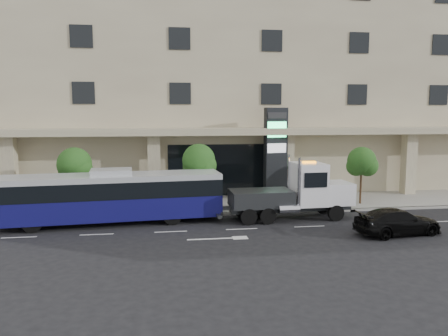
# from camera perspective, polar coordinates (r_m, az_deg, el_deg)

# --- Properties ---
(ground) EXTENTS (120.00, 120.00, 0.00)m
(ground) POSITION_cam_1_polar(r_m,az_deg,el_deg) (26.46, 1.74, -7.14)
(ground) COLOR black
(ground) RESTS_ON ground
(sidewalk) EXTENTS (120.00, 6.00, 0.15)m
(sidewalk) POSITION_cam_1_polar(r_m,az_deg,el_deg) (31.25, 0.18, -4.76)
(sidewalk) COLOR gray
(sidewalk) RESTS_ON ground
(curb) EXTENTS (120.00, 0.30, 0.15)m
(curb) POSITION_cam_1_polar(r_m,az_deg,el_deg) (28.36, 1.05, -6.00)
(curb) COLOR gray
(curb) RESTS_ON ground
(convention_center) EXTENTS (60.00, 17.60, 20.00)m
(convention_center) POSITION_cam_1_polar(r_m,az_deg,el_deg) (41.06, -1.94, 11.98)
(convention_center) COLOR tan
(convention_center) RESTS_ON ground
(tree_left) EXTENTS (2.27, 2.20, 4.22)m
(tree_left) POSITION_cam_1_polar(r_m,az_deg,el_deg) (29.59, -18.89, 0.14)
(tree_left) COLOR #422B19
(tree_left) RESTS_ON sidewalk
(tree_mid) EXTENTS (2.28, 2.20, 4.38)m
(tree_mid) POSITION_cam_1_polar(r_m,az_deg,el_deg) (29.14, -3.27, 0.70)
(tree_mid) COLOR #422B19
(tree_mid) RESTS_ON sidewalk
(tree_right) EXTENTS (2.10, 2.00, 4.04)m
(tree_right) POSITION_cam_1_polar(r_m,az_deg,el_deg) (32.21, 17.58, 0.60)
(tree_right) COLOR #422B19
(tree_right) RESTS_ON sidewalk
(city_bus) EXTENTS (13.07, 3.80, 3.27)m
(city_bus) POSITION_cam_1_polar(r_m,az_deg,el_deg) (26.75, -14.41, -3.56)
(city_bus) COLOR black
(city_bus) RESTS_ON ground
(tow_truck) EXTENTS (8.67, 2.42, 3.94)m
(tow_truck) POSITION_cam_1_polar(r_m,az_deg,el_deg) (27.39, 9.47, -3.27)
(tow_truck) COLOR #2D3033
(tow_truck) RESTS_ON ground
(black_sedan) EXTENTS (5.06, 2.62, 1.40)m
(black_sedan) POSITION_cam_1_polar(r_m,az_deg,el_deg) (25.60, 21.71, -6.52)
(black_sedan) COLOR black
(black_sedan) RESTS_ON ground
(signage_pylon) EXTENTS (1.77, 0.91, 6.79)m
(signage_pylon) POSITION_cam_1_polar(r_m,az_deg,el_deg) (32.48, 6.75, 1.93)
(signage_pylon) COLOR black
(signage_pylon) RESTS_ON sidewalk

